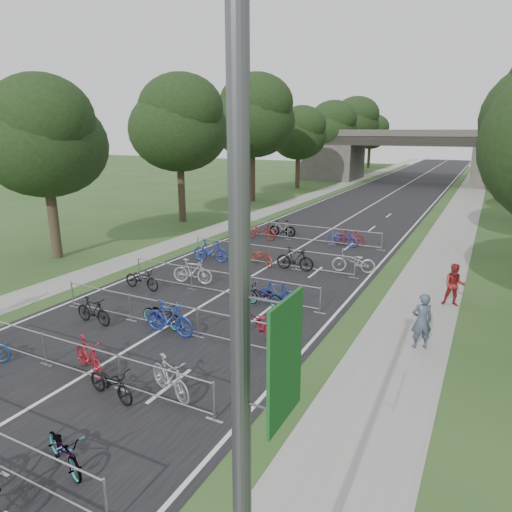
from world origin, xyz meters
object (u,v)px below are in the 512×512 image
at_px(pedestrian_a, 422,321).
at_px(lamppost, 244,442).
at_px(overpass_bridge, 412,156).
at_px(pedestrian_b, 454,285).

bearing_deg(pedestrian_a, lamppost, 59.63).
xyz_separation_m(overpass_bridge, pedestrian_a, (8.55, -51.28, -2.58)).
xyz_separation_m(overpass_bridge, pedestrian_b, (9.20, -46.70, -2.65)).
bearing_deg(pedestrian_a, overpass_bridge, -109.81).
bearing_deg(lamppost, overpass_bridge, 97.53).
height_order(overpass_bridge, pedestrian_b, overpass_bridge).
relative_size(overpass_bridge, pedestrian_a, 16.26).
bearing_deg(lamppost, pedestrian_b, 86.95).
relative_size(lamppost, pedestrian_a, 4.31).
distance_m(overpass_bridge, pedestrian_a, 52.05).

